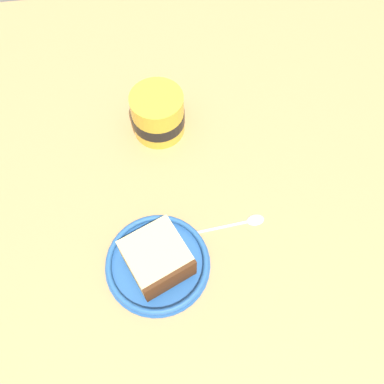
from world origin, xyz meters
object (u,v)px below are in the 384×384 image
small_plate (160,263)px  teaspoon (245,222)px  tea_mug (159,114)px  cake_slice (159,258)px

small_plate → teaspoon: 15.82cm
small_plate → tea_mug: size_ratio=1.58×
small_plate → cake_slice: (-0.25, -0.11, 2.96)cm
tea_mug → small_plate: bearing=174.5°
cake_slice → tea_mug: bearing=-5.2°
small_plate → teaspoon: (5.54, -14.80, -0.56)cm
small_plate → cake_slice: 2.98cm
teaspoon → tea_mug: bearing=29.6°
small_plate → cake_slice: bearing=-156.2°
tea_mug → teaspoon: (-21.50, -12.21, -3.98)cm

